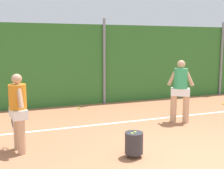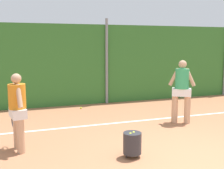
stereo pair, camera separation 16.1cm
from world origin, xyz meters
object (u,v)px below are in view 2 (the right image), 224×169
(ball_hopper, at_px, (132,143))
(tennis_ball_4, at_px, (81,108))
(player_foreground_near, at_px, (18,108))
(player_midcourt, at_px, (182,88))
(tennis_ball_0, at_px, (19,121))

(ball_hopper, bearing_deg, tennis_ball_4, 90.45)
(player_foreground_near, relative_size, player_midcourt, 0.92)
(ball_hopper, relative_size, tennis_ball_4, 7.78)
(player_foreground_near, height_order, player_midcourt, player_midcourt)
(player_foreground_near, relative_size, tennis_ball_0, 24.55)
(ball_hopper, xyz_separation_m, tennis_ball_0, (-2.07, 3.37, -0.26))
(player_midcourt, relative_size, tennis_ball_4, 26.70)
(player_foreground_near, distance_m, tennis_ball_0, 2.44)
(ball_hopper, xyz_separation_m, tennis_ball_4, (-0.03, 4.39, -0.26))
(player_midcourt, xyz_separation_m, tennis_ball_0, (-4.31, 1.57, -0.96))
(player_midcourt, xyz_separation_m, tennis_ball_4, (-2.28, 2.58, -0.96))
(player_foreground_near, height_order, tennis_ball_0, player_foreground_near)
(player_foreground_near, relative_size, ball_hopper, 3.16)
(tennis_ball_0, bearing_deg, tennis_ball_4, 26.52)
(ball_hopper, bearing_deg, player_midcourt, 38.78)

